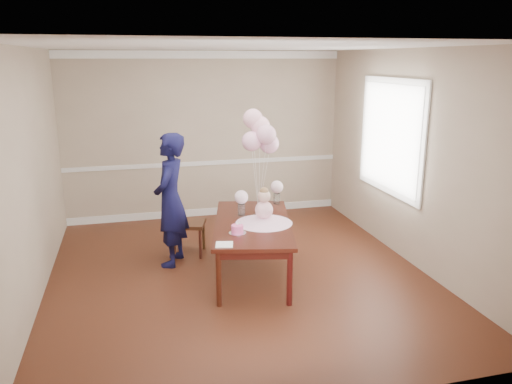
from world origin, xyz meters
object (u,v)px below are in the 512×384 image
object	(u,v)px
birthday_cake	(237,229)
dining_chair_seat	(189,223)
dining_table_top	(253,223)
woman	(171,200)

from	to	relation	value
birthday_cake	dining_chair_seat	size ratio (longest dim) A/B	0.32
dining_chair_seat	dining_table_top	bearing A→B (deg)	-35.56
dining_table_top	birthday_cake	distance (m)	0.45
birthday_cake	woman	size ratio (longest dim) A/B	0.08
dining_chair_seat	woman	world-z (taller)	woman
birthday_cake	woman	distance (m)	1.15
birthday_cake	dining_chair_seat	xyz separation A→B (m)	(-0.41, 1.20, -0.29)
dining_chair_seat	woman	distance (m)	0.56
dining_table_top	birthday_cake	bearing A→B (deg)	-113.96
dining_table_top	birthday_cake	size ratio (longest dim) A/B	13.33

